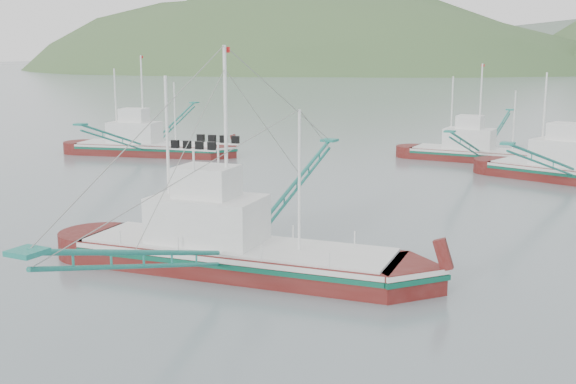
% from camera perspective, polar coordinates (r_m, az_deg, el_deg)
% --- Properties ---
extents(ground, '(1200.00, 1200.00, 0.00)m').
position_cam_1_polar(ground, '(35.33, -4.47, -6.77)').
color(ground, slate).
rests_on(ground, ground).
extents(main_boat, '(16.67, 29.45, 11.96)m').
position_cam_1_polar(main_boat, '(35.96, -4.39, -3.45)').
color(main_boat, '#52100D').
rests_on(main_boat, ground).
extents(bg_boat_far, '(14.17, 25.63, 10.37)m').
position_cam_1_polar(bg_boat_far, '(74.35, 15.00, 3.45)').
color(bg_boat_far, '#52100D').
rests_on(bg_boat_far, ground).
extents(bg_boat_left, '(15.83, 27.25, 11.22)m').
position_cam_1_polar(bg_boat_left, '(77.56, -11.09, 4.38)').
color(bg_boat_left, '#52100D').
rests_on(bg_boat_left, ground).
extents(headland_left, '(448.00, 308.00, 210.00)m').
position_cam_1_polar(headland_left, '(436.13, 0.17, 9.66)').
color(headland_left, '#3C5C2F').
rests_on(headland_left, ground).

